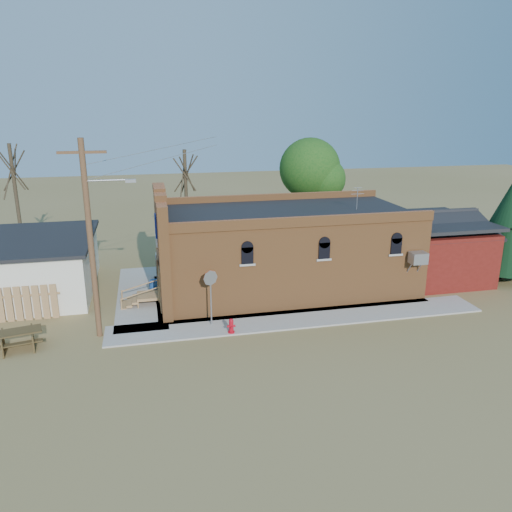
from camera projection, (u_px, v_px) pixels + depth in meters
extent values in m
plane|color=olive|center=(276.00, 330.00, 23.83)|extent=(120.00, 120.00, 0.00)
cube|color=#9E9991|center=(301.00, 319.00, 24.97)|extent=(19.00, 2.20, 0.08)
cube|color=#9E9991|center=(141.00, 295.00, 28.11)|extent=(2.60, 10.00, 0.08)
cube|color=#A46332|center=(286.00, 251.00, 28.74)|extent=(14.00, 7.00, 4.50)
cube|color=black|center=(287.00, 212.00, 28.08)|extent=(13.80, 6.80, 0.12)
cube|color=#A46332|center=(162.00, 247.00, 27.09)|extent=(0.50, 7.40, 5.80)
cube|color=navy|center=(156.00, 233.00, 25.59)|extent=(0.08, 1.10, 1.56)
cube|color=#96969C|center=(418.00, 258.00, 26.22)|extent=(0.85, 0.65, 0.60)
cube|color=#57140E|center=(433.00, 252.00, 30.91)|extent=(5.00, 6.00, 3.20)
cylinder|color=#552F22|center=(91.00, 242.00, 21.94)|extent=(0.26, 0.26, 9.00)
cube|color=#552F22|center=(82.00, 152.00, 20.82)|extent=(2.00, 0.12, 0.12)
cylinder|color=#96969C|center=(107.00, 180.00, 21.36)|extent=(1.80, 0.08, 0.08)
cube|color=#96969C|center=(131.00, 181.00, 21.58)|extent=(0.45, 0.22, 0.14)
cylinder|color=#453927|center=(187.00, 205.00, 34.28)|extent=(0.24, 0.24, 7.50)
cylinder|color=#453927|center=(17.00, 205.00, 32.84)|extent=(0.24, 0.24, 8.00)
cylinder|color=#453927|center=(309.00, 207.00, 36.79)|extent=(0.28, 0.28, 6.30)
sphere|color=#154714|center=(310.00, 168.00, 35.99)|extent=(4.40, 4.40, 4.40)
cylinder|color=#453927|center=(504.00, 270.00, 30.63)|extent=(0.30, 0.30, 1.20)
cone|color=black|center=(510.00, 226.00, 29.83)|extent=(3.60, 3.60, 5.50)
cylinder|color=#B50A18|center=(231.00, 332.00, 23.34)|extent=(0.32, 0.32, 0.06)
cylinder|color=#B50A18|center=(231.00, 326.00, 23.25)|extent=(0.22, 0.22, 0.53)
sphere|color=#B50A18|center=(231.00, 321.00, 23.17)|extent=(0.21, 0.21, 0.21)
cylinder|color=#B50A18|center=(232.00, 327.00, 23.12)|extent=(0.10, 0.12, 0.10)
cylinder|color=#B50A18|center=(228.00, 326.00, 23.22)|extent=(0.12, 0.10, 0.10)
cylinder|color=#B50A18|center=(234.00, 326.00, 23.28)|extent=(0.12, 0.10, 0.10)
cylinder|color=#96969C|center=(211.00, 300.00, 23.85)|extent=(0.07, 0.07, 2.52)
cylinder|color=#96969C|center=(210.00, 278.00, 23.50)|extent=(0.71, 0.33, 0.75)
cylinder|color=red|center=(210.00, 278.00, 23.55)|extent=(0.71, 0.33, 0.75)
cylinder|color=navy|center=(155.00, 288.00, 27.93)|extent=(0.70, 0.70, 0.86)
cube|color=#46361C|center=(1.00, 343.00, 21.60)|extent=(0.39, 1.54, 0.78)
cube|color=#46361C|center=(34.00, 338.00, 22.14)|extent=(0.39, 1.54, 0.78)
cube|color=#46361C|center=(17.00, 332.00, 21.75)|extent=(2.15, 1.29, 0.07)
cube|color=#46361C|center=(18.00, 345.00, 21.31)|extent=(2.02, 0.70, 0.06)
cube|color=#46361C|center=(18.00, 333.00, 22.38)|extent=(2.02, 0.70, 0.06)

